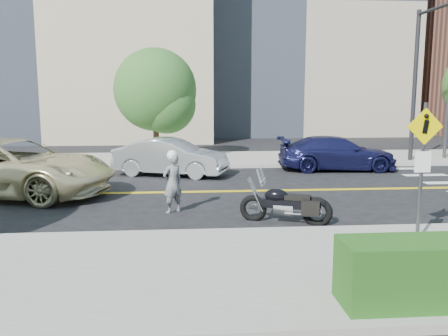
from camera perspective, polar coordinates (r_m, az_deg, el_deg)
name	(u,v)px	position (r m, az deg, el deg)	size (l,w,h in m)	color
ground_plane	(210,192)	(16.28, -1.66, -2.86)	(120.00, 120.00, 0.00)	black
sidewalk_near	(231,270)	(9.06, 0.86, -12.16)	(60.00, 5.00, 0.15)	#9E9B91
sidewalk_far	(203,159)	(23.65, -2.60, 1.05)	(60.00, 5.00, 0.15)	#9E9B91
building_mid	(287,15)	(43.34, 7.54, 17.76)	(18.00, 14.00, 20.00)	#A39984
traffic_light	(426,63)	(23.64, 23.10, 11.52)	(0.28, 4.50, 7.00)	black
pedestrian_sign	(423,159)	(10.91, 22.77, 1.02)	(0.78, 0.08, 3.00)	#4C4C51
motorcyclist	(173,182)	(13.38, -6.20, -1.63)	(0.73, 0.68, 1.78)	#B5B4BA
motorcycle	(286,196)	(12.39, 7.46, -3.35)	(2.33, 0.71, 1.42)	black
suv	(10,167)	(16.98, -24.30, 0.06)	(3.12, 6.77, 1.88)	beige
parked_car_silver	(171,157)	(19.45, -6.43, 1.31)	(1.61, 4.62, 1.52)	#AFB3B7
parked_car_blue	(337,153)	(21.32, 13.43, 1.74)	(2.08, 5.11, 1.48)	#191B4D
tree_far_a	(155,90)	(23.77, -8.28, 9.29)	(4.05, 4.05, 5.53)	#382619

